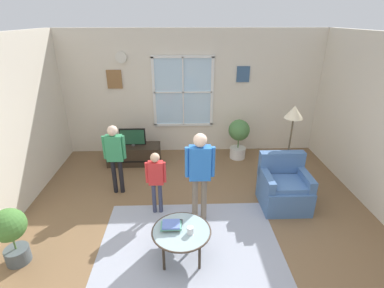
{
  "coord_description": "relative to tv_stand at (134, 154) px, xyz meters",
  "views": [
    {
      "loc": [
        -0.24,
        -3.19,
        2.96
      ],
      "look_at": [
        -0.09,
        0.91,
        1.15
      ],
      "focal_mm": 27.07,
      "sensor_mm": 36.0,
      "label": 1
    }
  ],
  "objects": [
    {
      "name": "tv_stand",
      "position": [
        0.0,
        0.0,
        0.0
      ],
      "size": [
        1.12,
        0.48,
        0.42
      ],
      "color": "#2D2319",
      "rests_on": "ground_plane"
    },
    {
      "name": "potted_plant_by_window",
      "position": [
        2.31,
        0.18,
        0.34
      ],
      "size": [
        0.47,
        0.47,
        0.91
      ],
      "color": "silver",
      "rests_on": "ground_plane"
    },
    {
      "name": "cup",
      "position": [
        1.14,
        -2.81,
        0.27
      ],
      "size": [
        0.09,
        0.09,
        0.1
      ],
      "primitive_type": "cylinder",
      "color": "white",
      "rests_on": "coffee_table"
    },
    {
      "name": "area_rug",
      "position": [
        1.14,
        -2.52,
        -0.2
      ],
      "size": [
        2.52,
        1.84,
        0.01
      ],
      "primitive_type": "cube",
      "color": "#999EAD",
      "rests_on": "ground_plane"
    },
    {
      "name": "ground_plane",
      "position": [
        1.29,
        -2.53,
        -0.22
      ],
      "size": [
        6.32,
        6.95,
        0.02
      ],
      "primitive_type": "cube",
      "color": "brown"
    },
    {
      "name": "book_stack",
      "position": [
        0.89,
        -2.7,
        0.26
      ],
      "size": [
        0.27,
        0.19,
        0.08
      ],
      "color": "brown",
      "rests_on": "coffee_table"
    },
    {
      "name": "back_wall",
      "position": [
        1.28,
        0.7,
        1.17
      ],
      "size": [
        5.72,
        0.17,
        2.76
      ],
      "color": "beige",
      "rests_on": "ground_plane"
    },
    {
      "name": "person_green_shirt",
      "position": [
        -0.12,
        -1.15,
        0.61
      ],
      "size": [
        0.39,
        0.18,
        1.3
      ],
      "color": "black",
      "rests_on": "ground_plane"
    },
    {
      "name": "potted_plant_corner",
      "position": [
        -1.12,
        -2.77,
        0.28
      ],
      "size": [
        0.42,
        0.42,
        0.8
      ],
      "color": "#4C565B",
      "rests_on": "ground_plane"
    },
    {
      "name": "remote_near_books",
      "position": [
        1.02,
        -2.62,
        0.23
      ],
      "size": [
        0.05,
        0.14,
        0.02
      ],
      "primitive_type": "cube",
      "rotation": [
        0.0,
        0.0,
        -0.09
      ],
      "color": "black",
      "rests_on": "coffee_table"
    },
    {
      "name": "person_blue_shirt",
      "position": [
        1.31,
        -1.98,
        0.71
      ],
      "size": [
        0.44,
        0.2,
        1.46
      ],
      "color": "#726656",
      "rests_on": "ground_plane"
    },
    {
      "name": "floor_lamp",
      "position": [
        2.99,
        -1.02,
        1.1
      ],
      "size": [
        0.32,
        0.32,
        1.56
      ],
      "color": "black",
      "rests_on": "ground_plane"
    },
    {
      "name": "television",
      "position": [
        0.0,
        -0.0,
        0.41
      ],
      "size": [
        0.54,
        0.08,
        0.39
      ],
      "color": "#4C4C4C",
      "rests_on": "tv_stand"
    },
    {
      "name": "armchair",
      "position": [
        2.75,
        -1.64,
        0.12
      ],
      "size": [
        0.76,
        0.74,
        0.87
      ],
      "color": "#476B9E",
      "rests_on": "ground_plane"
    },
    {
      "name": "person_red_shirt",
      "position": [
        0.63,
        -1.77,
        0.46
      ],
      "size": [
        0.32,
        0.15,
        1.07
      ],
      "color": "#333851",
      "rests_on": "ground_plane"
    },
    {
      "name": "coffee_table",
      "position": [
        1.02,
        -2.75,
        0.19
      ],
      "size": [
        0.78,
        0.78,
        0.43
      ],
      "color": "#99B2B7",
      "rests_on": "ground_plane"
    }
  ]
}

